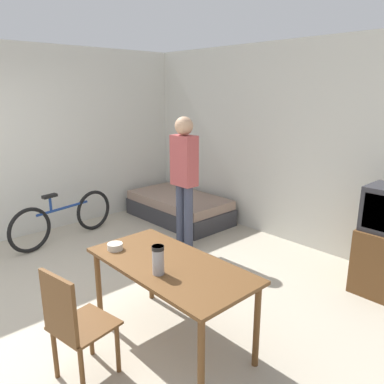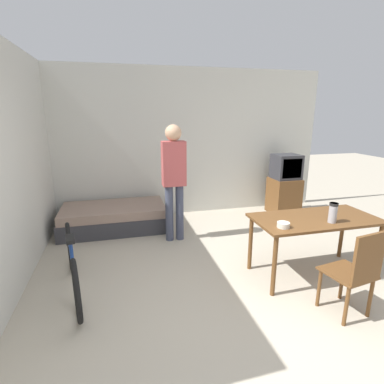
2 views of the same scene
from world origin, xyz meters
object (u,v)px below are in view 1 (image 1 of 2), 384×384
at_px(daybed, 179,207).
at_px(dining_table, 170,272).
at_px(thermos_flask, 158,258).
at_px(bicycle, 64,219).
at_px(wooden_chair, 73,322).
at_px(person_standing, 184,173).
at_px(mate_bowl, 115,246).

relative_size(daybed, dining_table, 1.19).
height_order(daybed, thermos_flask, thermos_flask).
distance_m(daybed, bicycle, 1.83).
height_order(wooden_chair, person_standing, person_standing).
bearing_deg(bicycle, daybed, 76.20).
xyz_separation_m(daybed, mate_bowl, (1.79, -2.28, 0.56)).
distance_m(dining_table, mate_bowl, 0.57).
distance_m(wooden_chair, mate_bowl, 0.79).
distance_m(wooden_chair, person_standing, 2.62).
bearing_deg(bicycle, dining_table, -6.69).
relative_size(bicycle, person_standing, 0.93).
xyz_separation_m(bicycle, thermos_flask, (2.83, -0.50, 0.54)).
bearing_deg(person_standing, mate_bowl, -61.06).
relative_size(wooden_chair, bicycle, 0.55).
relative_size(dining_table, mate_bowl, 10.88).
bearing_deg(thermos_flask, wooden_chair, -107.12).
relative_size(thermos_flask, mate_bowl, 1.70).
relative_size(daybed, mate_bowl, 12.95).
distance_m(dining_table, thermos_flask, 0.28).
distance_m(person_standing, thermos_flask, 2.18).
xyz_separation_m(bicycle, person_standing, (1.34, 1.09, 0.72)).
distance_m(dining_table, wooden_chair, 0.82).
distance_m(dining_table, person_standing, 2.03).
bearing_deg(mate_bowl, bicycle, 167.21).
height_order(dining_table, bicycle, dining_table).
xyz_separation_m(wooden_chair, mate_bowl, (-0.42, 0.61, 0.26)).
bearing_deg(mate_bowl, thermos_flask, 0.37).
relative_size(dining_table, thermos_flask, 6.41).
bearing_deg(wooden_chair, person_standing, 120.47).
bearing_deg(daybed, wooden_chair, -52.67).
relative_size(bicycle, thermos_flask, 7.19).
height_order(daybed, bicycle, bicycle).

